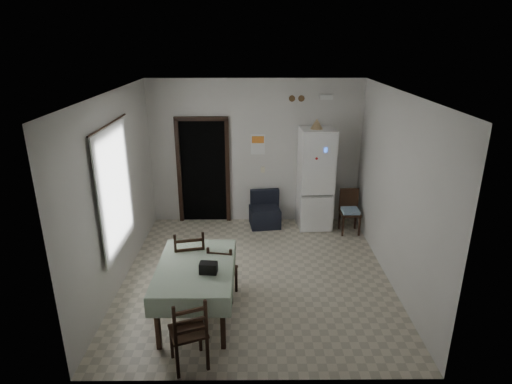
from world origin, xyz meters
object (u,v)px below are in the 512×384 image
object	(u,v)px
fridge	(315,179)
dining_chair_far_right	(223,270)
navy_seat	(265,209)
dining_chair_far_left	(190,261)
dining_table	(197,291)
corner_chair	(350,212)
dining_chair_near_head	(188,330)

from	to	relation	value
fridge	dining_chair_far_right	world-z (taller)	fridge
navy_seat	dining_chair_far_left	world-z (taller)	dining_chair_far_left
fridge	dining_chair_far_left	xyz separation A→B (m)	(-2.17, -2.40, -0.47)
dining_table	dining_chair_far_right	xyz separation A→B (m)	(0.32, 0.46, 0.04)
fridge	dining_table	distance (m)	3.65
fridge	dining_table	world-z (taller)	fridge
dining_table	dining_chair_far_left	distance (m)	0.63
corner_chair	dining_chair_near_head	world-z (taller)	dining_chair_near_head
fridge	navy_seat	bearing A→B (deg)	176.08
corner_chair	dining_chair_far_right	size ratio (longest dim) A/B	0.98
navy_seat	dining_chair_far_left	bearing A→B (deg)	-123.73
dining_chair_near_head	dining_chair_far_right	bearing A→B (deg)	-123.24
fridge	navy_seat	xyz separation A→B (m)	(-0.99, 0.00, -0.65)
dining_chair_far_right	fridge	bearing A→B (deg)	-113.23
fridge	dining_chair_far_left	distance (m)	3.26
navy_seat	dining_table	size ratio (longest dim) A/B	0.47
fridge	dining_chair_far_left	size ratio (longest dim) A/B	1.89
dining_table	dining_chair_near_head	distance (m)	0.92
navy_seat	dining_chair_near_head	world-z (taller)	dining_chair_near_head
navy_seat	corner_chair	bearing A→B (deg)	-18.95
corner_chair	dining_table	size ratio (longest dim) A/B	0.57
dining_chair_far_right	navy_seat	bearing A→B (deg)	-94.82
corner_chair	dining_chair_far_right	distance (m)	3.20
fridge	navy_seat	size ratio (longest dim) A/B	2.82
dining_table	dining_chair_far_right	size ratio (longest dim) A/B	1.73
dining_chair_far_right	dining_chair_near_head	xyz separation A→B (m)	(-0.31, -1.38, 0.03)
dining_chair_far_left	corner_chair	bearing A→B (deg)	-155.74
dining_table	dining_chair_far_right	world-z (taller)	dining_chair_far_right
corner_chair	dining_chair_far_left	xyz separation A→B (m)	(-2.82, -2.07, 0.10)
corner_chair	dining_chair_near_head	bearing A→B (deg)	-127.52
navy_seat	dining_chair_far_left	distance (m)	2.67
fridge	dining_chair_far_right	bearing A→B (deg)	-127.37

